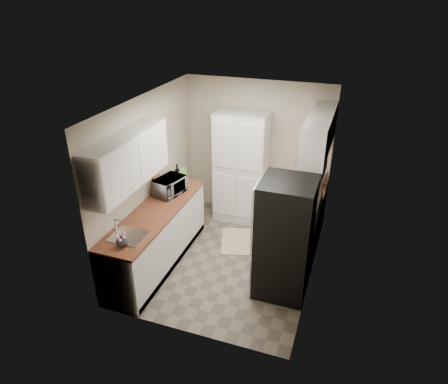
# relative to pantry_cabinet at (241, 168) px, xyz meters

# --- Properties ---
(ground) EXTENTS (3.20, 3.20, 0.00)m
(ground) POSITION_rel_pantry_cabinet_xyz_m (0.20, -1.32, -1.00)
(ground) COLOR #665B4C
(ground) RESTS_ON ground
(room_shell) EXTENTS (2.64, 3.24, 2.52)m
(room_shell) POSITION_rel_pantry_cabinet_xyz_m (0.18, -1.32, 0.63)
(room_shell) COLOR #BAAE96
(room_shell) RESTS_ON ground
(pantry_cabinet) EXTENTS (0.90, 0.55, 2.00)m
(pantry_cabinet) POSITION_rel_pantry_cabinet_xyz_m (0.00, 0.00, 0.00)
(pantry_cabinet) COLOR silver
(pantry_cabinet) RESTS_ON ground
(base_cabinet_left) EXTENTS (0.60, 2.30, 0.88)m
(base_cabinet_left) POSITION_rel_pantry_cabinet_xyz_m (-0.79, -1.75, -0.56)
(base_cabinet_left) COLOR silver
(base_cabinet_left) RESTS_ON ground
(countertop_left) EXTENTS (0.63, 2.33, 0.04)m
(countertop_left) POSITION_rel_pantry_cabinet_xyz_m (-0.79, -1.75, -0.10)
(countertop_left) COLOR brown
(countertop_left) RESTS_ON base_cabinet_left
(base_cabinet_right) EXTENTS (0.60, 0.80, 0.88)m
(base_cabinet_right) POSITION_rel_pantry_cabinet_xyz_m (1.19, -0.12, -0.56)
(base_cabinet_right) COLOR silver
(base_cabinet_right) RESTS_ON ground
(countertop_right) EXTENTS (0.63, 0.83, 0.04)m
(countertop_right) POSITION_rel_pantry_cabinet_xyz_m (1.19, -0.12, -0.10)
(countertop_right) COLOR brown
(countertop_right) RESTS_ON base_cabinet_right
(electric_range) EXTENTS (0.71, 0.78, 1.13)m
(electric_range) POSITION_rel_pantry_cabinet_xyz_m (1.17, -0.93, -0.52)
(electric_range) COLOR #B7B7BC
(electric_range) RESTS_ON ground
(refrigerator) EXTENTS (0.70, 0.72, 1.70)m
(refrigerator) POSITION_rel_pantry_cabinet_xyz_m (1.14, -1.73, -0.15)
(refrigerator) COLOR #B7B7BC
(refrigerator) RESTS_ON ground
(microwave) EXTENTS (0.44, 0.56, 0.27)m
(microwave) POSITION_rel_pantry_cabinet_xyz_m (-0.82, -1.18, 0.06)
(microwave) COLOR silver
(microwave) RESTS_ON countertop_left
(wine_bottle) EXTENTS (0.08, 0.08, 0.33)m
(wine_bottle) POSITION_rel_pantry_cabinet_xyz_m (-0.85, -0.83, 0.09)
(wine_bottle) COLOR black
(wine_bottle) RESTS_ON countertop_left
(flower_vase) EXTENTS (0.15, 0.15, 0.16)m
(flower_vase) POSITION_rel_pantry_cabinet_xyz_m (-0.75, -2.68, -0.00)
(flower_vase) COLOR white
(flower_vase) RESTS_ON countertop_left
(cutting_board) EXTENTS (0.03, 0.22, 0.28)m
(cutting_board) POSITION_rel_pantry_cabinet_xyz_m (-0.74, -0.79, 0.06)
(cutting_board) COLOR #4E9736
(cutting_board) RESTS_ON countertop_left
(toaster_oven) EXTENTS (0.41, 0.47, 0.23)m
(toaster_oven) POSITION_rel_pantry_cabinet_xyz_m (1.29, -0.12, 0.03)
(toaster_oven) COLOR silver
(toaster_oven) RESTS_ON countertop_right
(fruit_basket) EXTENTS (0.32, 0.32, 0.11)m
(fruit_basket) POSITION_rel_pantry_cabinet_xyz_m (1.29, -0.11, 0.20)
(fruit_basket) COLOR orange
(fruit_basket) RESTS_ON toaster_oven
(kitchen_mat) EXTENTS (0.71, 0.90, 0.01)m
(kitchen_mat) POSITION_rel_pantry_cabinet_xyz_m (0.19, -0.81, -0.99)
(kitchen_mat) COLOR #CABB8B
(kitchen_mat) RESTS_ON ground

